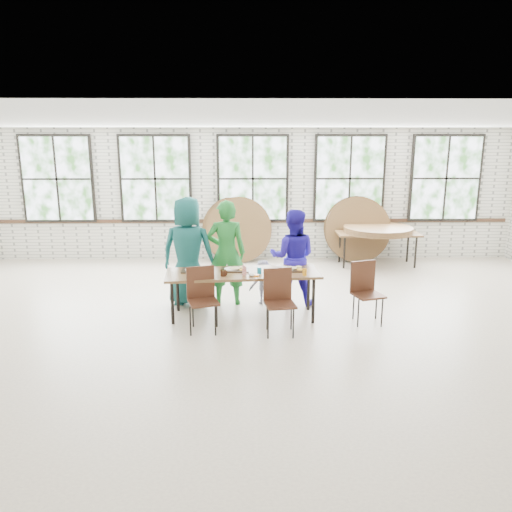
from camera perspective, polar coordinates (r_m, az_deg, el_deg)
The scene contains 13 objects.
room at distance 11.42m, azimuth -0.37°, elevation 8.60°, with size 12.00×12.00×12.00m.
dining_table at distance 7.85m, azimuth -1.50°, elevation -2.21°, with size 2.46×0.99×0.74m.
chair_near_left at distance 7.43m, azimuth -6.19°, elevation -4.26°, with size 0.52×0.51×0.95m.
chair_near_right at distance 7.30m, azimuth 2.62°, elevation -4.53°, with size 0.48×0.46×0.95m.
chair_spare at distance 7.89m, azimuth 12.39°, elevation -3.44°, with size 0.52×0.51×0.95m.
adult_teal at distance 8.48m, azimuth -7.77°, elevation 0.52°, with size 0.90×0.59×1.85m, color #155153.
adult_green at distance 8.43m, azimuth -3.40°, elevation 0.35°, with size 0.65×0.43×1.79m, color #1E702A.
toddler at distance 8.56m, azimuth 0.82°, elevation -2.99°, with size 0.49×0.28×0.76m, color #15123A.
adult_blue at distance 8.48m, azimuth 4.22°, elevation -0.13°, with size 0.80×0.62×1.64m, color #2317A5.
storage_table at distance 11.35m, azimuth 13.73°, elevation 2.36°, with size 1.80×0.76×0.74m.
tabletop_clutter at distance 7.79m, azimuth -0.73°, elevation -1.74°, with size 1.96×0.61×0.11m.
round_tops_stacked at distance 11.33m, azimuth 13.77°, elevation 2.95°, with size 1.50×1.50×0.13m.
round_tops_leaning at distance 11.43m, azimuth 4.72°, elevation 3.03°, with size 4.30×0.43×1.49m.
Camera 1 is at (-0.13, -6.94, 2.83)m, focal length 35.00 mm.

